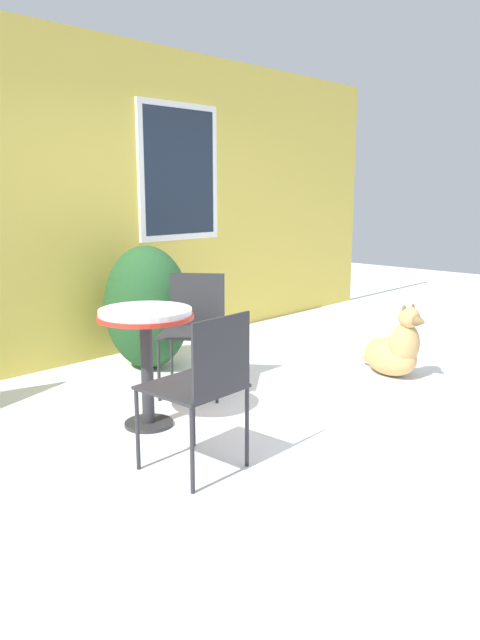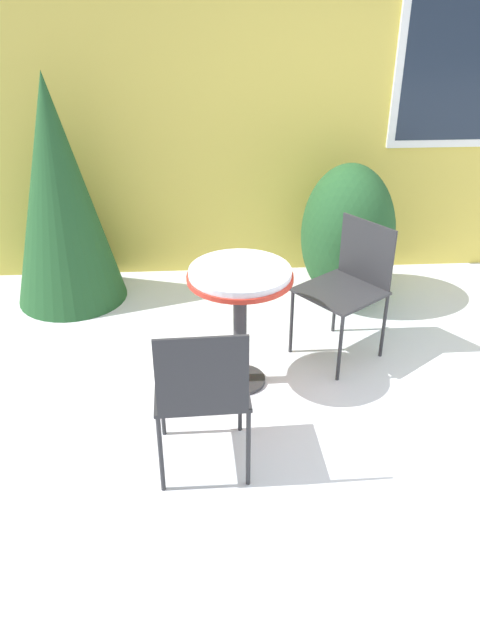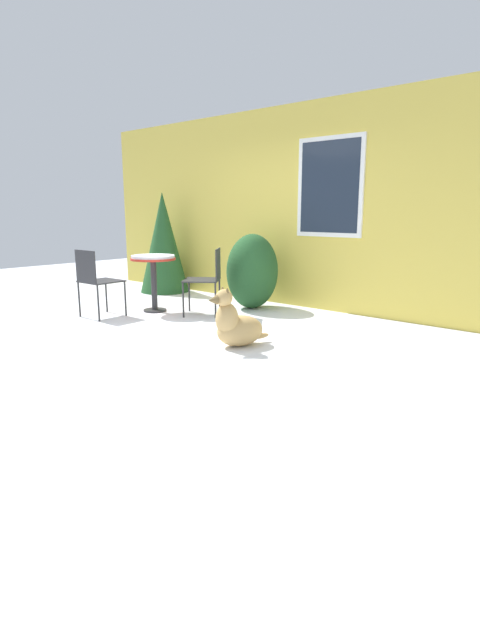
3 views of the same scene
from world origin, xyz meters
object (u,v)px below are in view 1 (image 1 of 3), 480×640
patio_table (146,331)px  patio_chair_near_table (194,325)px  patio_chair_far_side (202,382)px  dog (395,350)px

patio_table → patio_chair_near_table: (0.74, 0.33, -0.12)m
patio_chair_far_side → dog: patio_chair_far_side is taller
patio_chair_far_side → dog: bearing=-178.6°
patio_table → patio_chair_far_side: 0.82m
patio_chair_near_table → dog: 1.73m
patio_table → dog: (2.14, -0.64, -0.42)m
patio_chair_near_table → patio_chair_far_side: bearing=-78.0°
patio_table → patio_chair_far_side: patio_chair_far_side is taller
patio_table → dog: size_ratio=1.09×
dog → patio_table: bearing=-179.4°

